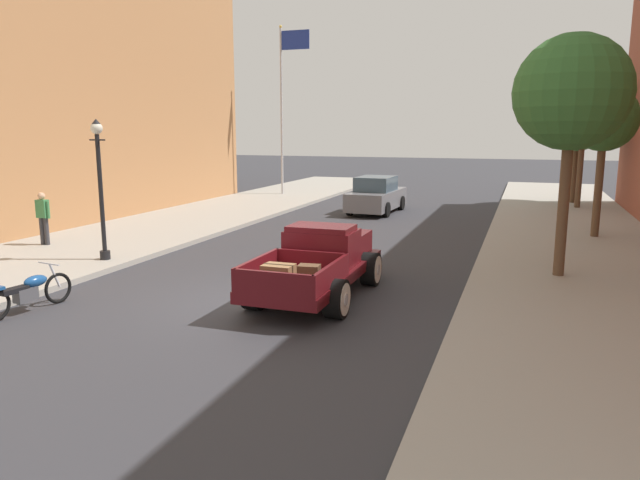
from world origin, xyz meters
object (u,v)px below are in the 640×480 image
(motorcycle_parked, at_px, (27,291))
(street_tree_third, at_px, (584,114))
(street_tree_farthest, at_px, (578,123))
(car_background_grey, at_px, (376,196))
(flagpole, at_px, (285,92))
(street_tree_second, at_px, (604,120))
(street_tree_nearest, at_px, (572,94))
(pedestrian_sidewalk_left, at_px, (43,215))
(hotrod_truck_maroon, at_px, (320,261))
(street_lamp_near, at_px, (100,179))

(motorcycle_parked, distance_m, street_tree_third, 24.18)
(motorcycle_parked, distance_m, street_tree_farthest, 25.78)
(car_background_grey, relative_size, flagpole, 0.48)
(street_tree_second, height_order, street_tree_farthest, street_tree_farthest)
(car_background_grey, height_order, street_tree_third, street_tree_third)
(flagpole, bearing_deg, street_tree_second, -30.93)
(street_tree_second, bearing_deg, street_tree_nearest, -102.69)
(flagpole, xyz_separation_m, street_tree_farthest, (15.06, 0.96, -1.73))
(pedestrian_sidewalk_left, distance_m, street_tree_farthest, 24.11)
(flagpole, bearing_deg, street_tree_farthest, 3.64)
(street_tree_second, relative_size, street_tree_farthest, 0.94)
(hotrod_truck_maroon, bearing_deg, street_lamp_near, 173.25)
(hotrod_truck_maroon, relative_size, motorcycle_parked, 2.35)
(motorcycle_parked, relative_size, car_background_grey, 0.48)
(street_tree_farthest, bearing_deg, street_tree_nearest, -94.63)
(pedestrian_sidewalk_left, height_order, street_tree_nearest, street_tree_nearest)
(street_lamp_near, height_order, street_tree_third, street_tree_third)
(car_background_grey, relative_size, pedestrian_sidewalk_left, 2.65)
(street_lamp_near, height_order, street_tree_nearest, street_tree_nearest)
(street_tree_third, distance_m, street_tree_farthest, 2.01)
(street_tree_third, bearing_deg, flagpole, 176.18)
(hotrod_truck_maroon, height_order, street_tree_nearest, street_tree_nearest)
(hotrod_truck_maroon, height_order, motorcycle_parked, hotrod_truck_maroon)
(car_background_grey, bearing_deg, hotrod_truck_maroon, -81.32)
(motorcycle_parked, relative_size, pedestrian_sidewalk_left, 1.28)
(hotrod_truck_maroon, xyz_separation_m, street_tree_third, (6.63, 17.37, 3.68))
(motorcycle_parked, distance_m, pedestrian_sidewalk_left, 7.06)
(street_tree_third, xyz_separation_m, street_tree_farthest, (-0.10, 1.97, -0.39))
(flagpole, xyz_separation_m, street_tree_second, (15.15, -9.07, -1.74))
(car_background_grey, bearing_deg, street_tree_nearest, -55.30)
(motorcycle_parked, bearing_deg, pedestrian_sidewalk_left, 131.63)
(street_tree_nearest, distance_m, street_tree_second, 6.43)
(flagpole, height_order, street_tree_farthest, flagpole)
(hotrod_truck_maroon, relative_size, pedestrian_sidewalk_left, 3.00)
(hotrod_truck_maroon, xyz_separation_m, flagpole, (-8.53, 18.38, 5.02))
(pedestrian_sidewalk_left, relative_size, flagpole, 0.18)
(pedestrian_sidewalk_left, xyz_separation_m, street_lamp_near, (3.22, -1.13, 1.30))
(street_lamp_near, relative_size, street_tree_second, 0.77)
(street_tree_second, bearing_deg, flagpole, 149.07)
(street_tree_nearest, xyz_separation_m, street_tree_third, (1.42, 14.32, -0.11))
(street_tree_nearest, bearing_deg, hotrod_truck_maroon, -149.62)
(hotrod_truck_maroon, relative_size, car_background_grey, 1.13)
(flagpole, relative_size, street_tree_third, 1.59)
(hotrod_truck_maroon, xyz_separation_m, car_background_grey, (-2.07, 13.56, 0.01))
(street_tree_second, bearing_deg, motorcycle_parked, -133.08)
(street_lamp_near, relative_size, street_tree_nearest, 0.67)
(hotrod_truck_maroon, height_order, street_tree_third, street_tree_third)
(motorcycle_parked, distance_m, street_lamp_near, 4.78)
(pedestrian_sidewalk_left, distance_m, flagpole, 17.17)
(hotrod_truck_maroon, relative_size, street_lamp_near, 1.29)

